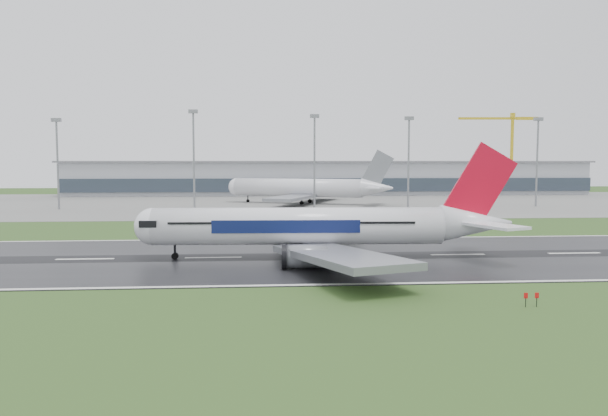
{
  "coord_description": "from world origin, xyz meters",
  "views": [
    {
      "loc": [
        -32.39,
        -93.01,
        15.34
      ],
      "look_at": [
        -24.55,
        12.0,
        7.0
      ],
      "focal_mm": 34.47,
      "sensor_mm": 36.0,
      "label": 1
    }
  ],
  "objects": [
    {
      "name": "ground",
      "position": [
        0.0,
        0.0,
        0.0
      ],
      "size": [
        520.0,
        520.0,
        0.0
      ],
      "primitive_type": "plane",
      "color": "#274619",
      "rests_on": "ground"
    },
    {
      "name": "runway",
      "position": [
        0.0,
        0.0,
        0.05
      ],
      "size": [
        400.0,
        45.0,
        0.1
      ],
      "primitive_type": "cube",
      "color": "black",
      "rests_on": "ground"
    },
    {
      "name": "apron",
      "position": [
        0.0,
        125.0,
        0.04
      ],
      "size": [
        400.0,
        130.0,
        0.08
      ],
      "primitive_type": "cube",
      "color": "slate",
      "rests_on": "ground"
    },
    {
      "name": "terminal",
      "position": [
        0.0,
        185.0,
        7.5
      ],
      "size": [
        240.0,
        36.0,
        15.0
      ],
      "primitive_type": "cube",
      "color": "#9598A0",
      "rests_on": "ground"
    },
    {
      "name": "main_airliner",
      "position": [
        -22.31,
        -2.33,
        8.86
      ],
      "size": [
        61.8,
        59.1,
        17.52
      ],
      "primitive_type": null,
      "rotation": [
        0.0,
        0.0,
        -0.04
      ],
      "color": "white",
      "rests_on": "runway"
    },
    {
      "name": "parked_airliner",
      "position": [
        -16.38,
        119.27,
        9.44
      ],
      "size": [
        81.93,
        79.58,
        18.73
      ],
      "primitive_type": null,
      "rotation": [
        0.0,
        0.0,
        -0.4
      ],
      "color": "silver",
      "rests_on": "apron"
    },
    {
      "name": "tower_crane",
      "position": [
        97.01,
        200.0,
        20.33
      ],
      "size": [
        40.92,
        5.35,
        40.65
      ],
      "primitive_type": null,
      "rotation": [
        0.0,
        0.0,
        -0.08
      ],
      "color": "gold",
      "rests_on": "ground"
    },
    {
      "name": "floodmast_0",
      "position": [
        -97.39,
        100.0,
        14.05
      ],
      "size": [
        0.64,
        0.64,
        28.1
      ],
      "primitive_type": "cylinder",
      "color": "gray",
      "rests_on": "ground"
    },
    {
      "name": "floodmast_1",
      "position": [
        -54.08,
        100.0,
        15.54
      ],
      "size": [
        0.64,
        0.64,
        31.08
      ],
      "primitive_type": "cylinder",
      "color": "gray",
      "rests_on": "ground"
    },
    {
      "name": "floodmast_2",
      "position": [
        -14.49,
        100.0,
        14.92
      ],
      "size": [
        0.64,
        0.64,
        29.84
      ],
      "primitive_type": "cylinder",
      "color": "gray",
      "rests_on": "ground"
    },
    {
      "name": "floodmast_3",
      "position": [
        17.24,
        100.0,
        14.64
      ],
      "size": [
        0.64,
        0.64,
        29.27
      ],
      "primitive_type": "cylinder",
      "color": "gray",
      "rests_on": "ground"
    },
    {
      "name": "floodmast_4",
      "position": [
        61.86,
        100.0,
        14.61
      ],
      "size": [
        0.64,
        0.64,
        29.22
      ],
      "primitive_type": "cylinder",
      "color": "gray",
      "rests_on": "ground"
    }
  ]
}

